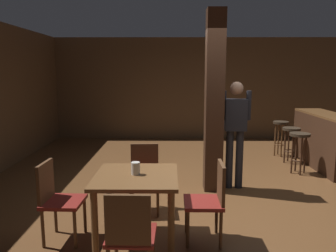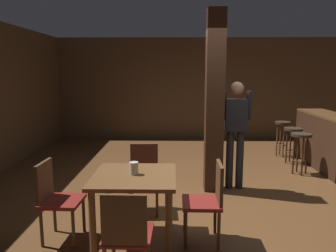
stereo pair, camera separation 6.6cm
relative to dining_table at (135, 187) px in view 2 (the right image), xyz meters
name	(u,v)px [view 2 (the right image)]	position (x,y,z in m)	size (l,w,h in m)	color
ground_plane	(221,197)	(1.15, 1.32, -0.63)	(10.80, 10.80, 0.00)	brown
wall_back	(200,89)	(1.15, 5.82, 0.77)	(8.00, 0.10, 2.80)	brown
pillar	(214,103)	(1.05, 1.64, 0.77)	(0.28, 0.28, 2.80)	#382114
dining_table	(135,187)	(0.00, 0.00, 0.00)	(0.90, 0.90, 0.77)	brown
chair_south	(127,233)	(0.03, -0.81, -0.12)	(0.43, 0.43, 0.89)	maroon
chair_west	(55,196)	(-0.89, 0.01, -0.12)	(0.44, 0.44, 0.89)	maroon
chair_north	(144,174)	(0.02, 0.84, -0.12)	(0.44, 0.44, 0.89)	maroon
chair_east	(208,198)	(0.81, 0.00, -0.12)	(0.42, 0.42, 0.89)	maroon
napkin_cup	(134,168)	(-0.01, 0.01, 0.21)	(0.10, 0.10, 0.14)	beige
standing_person	(236,127)	(1.41, 1.71, 0.37)	(0.47, 0.22, 1.72)	black
bar_counter	(323,141)	(3.35, 2.90, -0.09)	(0.56, 1.92, 1.07)	brown
bar_stool_near	(301,143)	(2.75, 2.48, -0.05)	(0.37, 0.37, 0.76)	#2D2319
bar_stool_mid	(293,137)	(2.86, 3.19, -0.07)	(0.36, 0.36, 0.74)	#2D2319
bar_stool_far	(282,131)	(2.84, 3.77, -0.05)	(0.34, 0.34, 0.78)	#2D2319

